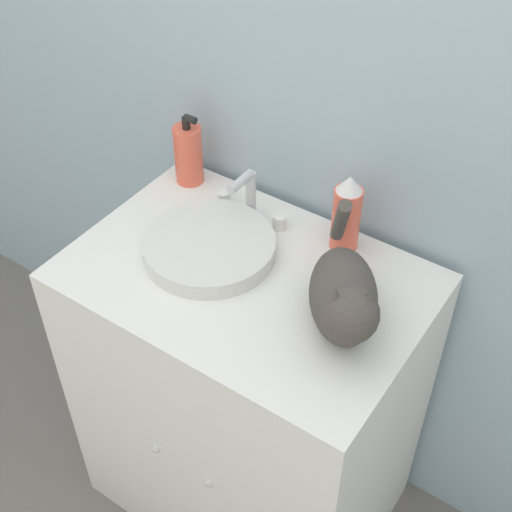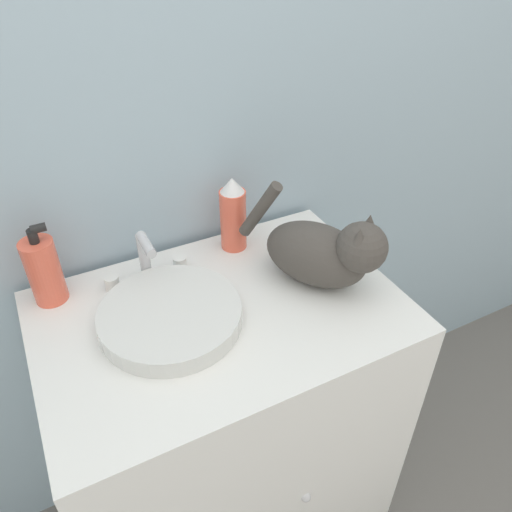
{
  "view_description": "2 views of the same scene",
  "coord_description": "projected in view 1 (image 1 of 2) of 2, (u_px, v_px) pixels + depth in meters",
  "views": [
    {
      "loc": [
        0.64,
        -0.64,
        1.95
      ],
      "look_at": [
        0.04,
        0.24,
        0.98
      ],
      "focal_mm": 50.0,
      "sensor_mm": 36.0,
      "label": 1
    },
    {
      "loc": [
        -0.29,
        -0.47,
        1.61
      ],
      "look_at": [
        0.08,
        0.25,
        1.01
      ],
      "focal_mm": 35.0,
      "sensor_mm": 36.0,
      "label": 2
    }
  ],
  "objects": [
    {
      "name": "wall_back",
      "position": [
        330.0,
        62.0,
        1.48
      ],
      "size": [
        6.0,
        0.05,
        2.5
      ],
      "color": "#9EB7C6",
      "rests_on": "ground_plane"
    },
    {
      "name": "vanity_cabinet",
      "position": [
        248.0,
        398.0,
        1.83
      ],
      "size": [
        0.78,
        0.54,
        0.88
      ],
      "color": "white",
      "rests_on": "ground_plane"
    },
    {
      "name": "sink_basin",
      "position": [
        209.0,
        247.0,
        1.57
      ],
      "size": [
        0.29,
        0.29,
        0.04
      ],
      "color": "silver",
      "rests_on": "vanity_cabinet"
    },
    {
      "name": "faucet",
      "position": [
        249.0,
        198.0,
        1.64
      ],
      "size": [
        0.19,
        0.1,
        0.13
      ],
      "color": "silver",
      "rests_on": "vanity_cabinet"
    },
    {
      "name": "cat",
      "position": [
        345.0,
        298.0,
        1.37
      ],
      "size": [
        0.25,
        0.33,
        0.22
      ],
      "rotation": [
        0.0,
        0.0,
        -0.99
      ],
      "color": "#47423D",
      "rests_on": "vanity_cabinet"
    },
    {
      "name": "soap_bottle",
      "position": [
        188.0,
        154.0,
        1.74
      ],
      "size": [
        0.07,
        0.07,
        0.19
      ],
      "color": "#EF6047",
      "rests_on": "vanity_cabinet"
    },
    {
      "name": "spray_bottle",
      "position": [
        347.0,
        214.0,
        1.54
      ],
      "size": [
        0.06,
        0.06,
        0.19
      ],
      "color": "#EF6047",
      "rests_on": "vanity_cabinet"
    }
  ]
}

